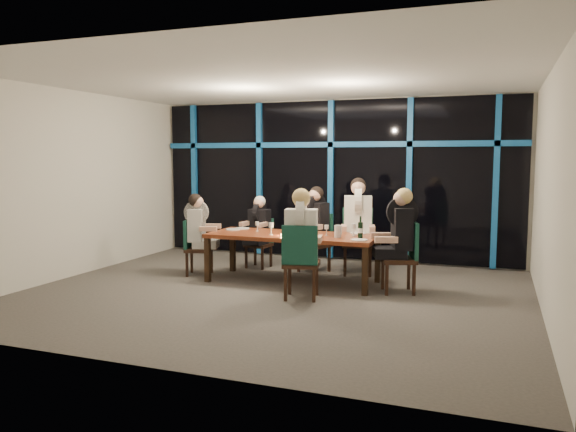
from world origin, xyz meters
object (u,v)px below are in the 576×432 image
at_px(diner_near_mid, 302,227).
at_px(chair_far_mid, 317,239).
at_px(diner_far_left, 259,221).
at_px(water_pitcher, 338,231).
at_px(diner_end_left, 199,222).
at_px(chair_far_left, 261,240).
at_px(diner_end_right, 399,225).
at_px(wine_bottle, 360,230).
at_px(diner_far_mid, 314,217).
at_px(dining_table, 293,239).
at_px(chair_near_mid, 301,258).
at_px(diner_far_right, 358,212).
at_px(chair_end_right, 405,253).
at_px(chair_far_right, 358,237).
at_px(chair_end_left, 194,244).

bearing_deg(diner_near_mid, chair_far_mid, -91.21).
height_order(diner_far_left, water_pitcher, diner_far_left).
bearing_deg(diner_end_left, chair_far_left, -51.72).
bearing_deg(diner_end_right, diner_near_mid, -75.34).
bearing_deg(wine_bottle, diner_far_mid, 136.10).
relative_size(chair_far_left, water_pitcher, 4.65).
distance_m(diner_near_mid, water_pitcher, 0.85).
xyz_separation_m(dining_table, water_pitcher, (0.75, -0.11, 0.16)).
xyz_separation_m(chair_near_mid, diner_near_mid, (-0.02, 0.09, 0.41)).
distance_m(diner_far_left, diner_far_mid, 1.03).
xyz_separation_m(chair_far_left, water_pitcher, (1.69, -1.07, 0.36)).
relative_size(chair_far_left, diner_near_mid, 0.85).
height_order(chair_near_mid, diner_far_mid, diner_far_mid).
distance_m(diner_far_right, wine_bottle, 1.08).
bearing_deg(chair_end_right, diner_far_mid, -139.07).
xyz_separation_m(chair_far_left, diner_far_right, (1.75, -0.02, 0.55)).
height_order(diner_end_right, diner_near_mid, diner_near_mid).
relative_size(diner_far_left, diner_far_right, 0.79).
xyz_separation_m(chair_near_mid, diner_far_left, (-1.43, 1.87, 0.25)).
xyz_separation_m(chair_far_right, diner_near_mid, (-0.32, -1.92, 0.38)).
bearing_deg(wine_bottle, diner_far_left, 154.17).
distance_m(chair_end_right, diner_far_right, 1.44).
height_order(dining_table, diner_end_right, diner_end_right).
distance_m(wine_bottle, water_pitcher, 0.34).
xyz_separation_m(chair_far_left, diner_near_mid, (1.40, -1.86, 0.50)).
bearing_deg(water_pitcher, diner_far_left, 139.97).
relative_size(chair_end_left, diner_far_right, 0.86).
bearing_deg(diner_far_left, chair_near_mid, -47.17).
height_order(chair_far_right, diner_far_left, diner_far_left).
relative_size(chair_far_left, diner_far_right, 0.81).
height_order(dining_table, diner_end_left, diner_end_left).
distance_m(chair_near_mid, diner_end_right, 1.52).
distance_m(dining_table, diner_far_left, 1.31).
bearing_deg(chair_near_mid, chair_end_right, -155.88).
relative_size(chair_end_left, chair_near_mid, 0.88).
height_order(chair_end_right, wine_bottle, wine_bottle).
xyz_separation_m(diner_far_mid, diner_near_mid, (0.39, -1.78, 0.05)).
bearing_deg(water_pitcher, chair_end_right, -7.49).
relative_size(chair_far_right, diner_far_mid, 1.13).
distance_m(diner_far_left, diner_end_right, 2.78).
bearing_deg(diner_far_mid, chair_end_left, -128.64).
distance_m(dining_table, diner_near_mid, 1.05).
bearing_deg(chair_far_right, diner_far_right, -90.00).
distance_m(chair_near_mid, diner_far_mid, 1.94).
xyz_separation_m(chair_far_right, chair_end_right, (0.95, -1.09, -0.04)).
distance_m(diner_end_left, water_pitcher, 2.37).
height_order(dining_table, chair_near_mid, chair_near_mid).
bearing_deg(chair_end_left, wine_bottle, -108.33).
bearing_deg(diner_near_mid, chair_end_left, -33.63).
bearing_deg(chair_far_mid, chair_far_right, 29.47).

